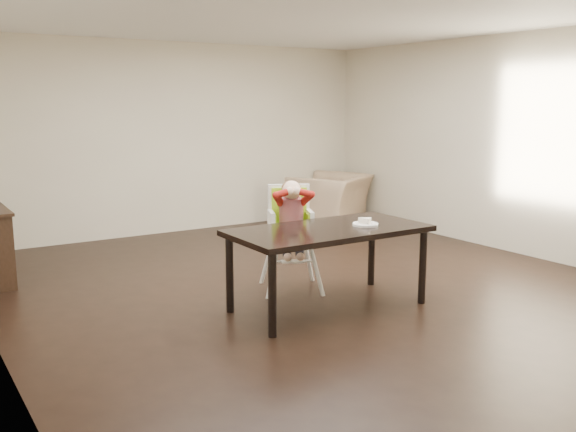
# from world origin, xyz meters

# --- Properties ---
(ground) EXTENTS (7.00, 7.00, 0.00)m
(ground) POSITION_xyz_m (0.00, 0.00, 0.00)
(ground) COLOR black
(ground) RESTS_ON ground
(room_walls) EXTENTS (6.02, 7.02, 2.71)m
(room_walls) POSITION_xyz_m (0.00, 0.00, 1.86)
(room_walls) COLOR beige
(room_walls) RESTS_ON ground
(dining_table) EXTENTS (1.80, 0.90, 0.75)m
(dining_table) POSITION_xyz_m (-0.26, -0.53, 0.67)
(dining_table) COLOR black
(dining_table) RESTS_ON ground
(high_chair) EXTENTS (0.61, 0.61, 1.11)m
(high_chair) POSITION_xyz_m (-0.22, 0.16, 0.78)
(high_chair) COLOR white
(high_chair) RESTS_ON ground
(plate) EXTENTS (0.28, 0.28, 0.07)m
(plate) POSITION_xyz_m (0.09, -0.63, 0.77)
(plate) COLOR white
(plate) RESTS_ON dining_table
(armchair) EXTENTS (1.38, 1.23, 1.01)m
(armchair) POSITION_xyz_m (2.20, 2.80, 0.51)
(armchair) COLOR tan
(armchair) RESTS_ON ground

